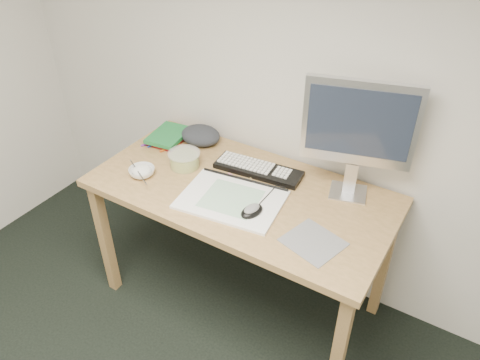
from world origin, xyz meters
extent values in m
plane|color=silver|center=(0.00, 1.80, 1.30)|extent=(3.60, 0.00, 3.60)
cube|color=tan|center=(-0.82, 1.13, 0.36)|extent=(0.05, 0.05, 0.71)
cube|color=tan|center=(0.48, 1.13, 0.36)|extent=(0.05, 0.05, 0.71)
cube|color=tan|center=(-0.82, 1.73, 0.36)|extent=(0.05, 0.05, 0.71)
cube|color=tan|center=(0.48, 1.73, 0.36)|extent=(0.05, 0.05, 0.71)
cube|color=tan|center=(-0.17, 1.43, 0.73)|extent=(1.40, 0.70, 0.03)
cube|color=gray|center=(0.27, 1.28, 0.75)|extent=(0.26, 0.25, 0.00)
cube|color=white|center=(-0.16, 1.33, 0.76)|extent=(0.48, 0.37, 0.01)
cube|color=black|center=(-0.17, 1.59, 0.76)|extent=(0.44, 0.18, 0.03)
cube|color=silver|center=(0.27, 1.66, 0.75)|extent=(0.20, 0.18, 0.01)
cube|color=silver|center=(0.27, 1.66, 0.83)|extent=(0.06, 0.03, 0.15)
cube|color=silver|center=(0.27, 1.66, 1.11)|extent=(0.46, 0.16, 0.38)
cube|color=black|center=(0.27, 1.66, 1.12)|extent=(0.41, 0.12, 0.30)
ellipsoid|color=black|center=(-0.03, 1.29, 0.78)|extent=(0.09, 0.13, 0.04)
imported|color=white|center=(-0.63, 1.28, 0.77)|extent=(0.15, 0.15, 0.04)
cylinder|color=silver|center=(-0.62, 1.24, 0.79)|extent=(0.20, 0.12, 0.02)
cylinder|color=#E2C54F|center=(-0.50, 1.45, 0.79)|extent=(0.20, 0.20, 0.08)
cube|color=maroon|center=(-0.73, 1.62, 0.76)|extent=(0.19, 0.24, 0.02)
cube|color=#1C7034|center=(-0.72, 1.60, 0.78)|extent=(0.20, 0.25, 0.02)
ellipsoid|color=#24262C|center=(-0.57, 1.68, 0.79)|extent=(0.22, 0.20, 0.08)
cylinder|color=pink|center=(-0.19, 1.48, 0.75)|extent=(0.18, 0.05, 0.01)
cylinder|color=#A38D56|center=(-0.14, 1.49, 0.75)|extent=(0.12, 0.12, 0.01)
cylinder|color=black|center=(-0.07, 1.54, 0.75)|extent=(0.16, 0.01, 0.01)
cylinder|color=navy|center=(-0.75, 1.54, 0.76)|extent=(0.05, 0.11, 0.01)
cylinder|color=#CA5417|center=(-0.67, 1.54, 0.76)|extent=(0.05, 0.12, 0.01)
cylinder|color=#712A9B|center=(-0.78, 1.52, 0.76)|extent=(0.07, 0.11, 0.01)
camera|label=1|loc=(0.74, -0.05, 2.03)|focal=35.00mm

